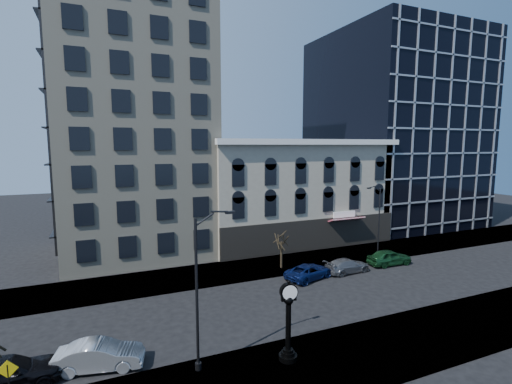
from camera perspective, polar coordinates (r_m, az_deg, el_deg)
name	(u,v)px	position (r m, az deg, el deg)	size (l,w,h in m)	color
ground	(252,308)	(28.44, -0.57, -17.38)	(160.00, 160.00, 0.00)	black
sidewalk_far	(219,273)	(35.41, -5.65, -12.25)	(160.00, 6.00, 0.12)	gray
sidewalk_near	(309,367)	(22.12, 8.22, -25.04)	(160.00, 6.00, 0.12)	gray
cream_tower	(132,75)	(43.59, -18.57, 16.73)	(15.90, 15.40, 42.50)	#BEB398
victorian_row	(293,193)	(45.79, 5.69, -0.15)	(22.60, 11.19, 12.50)	#A69E89
glass_office	(392,131)	(61.37, 20.23, 8.80)	(20.00, 20.15, 28.00)	black
street_clock	(288,324)	(21.46, 4.99, -19.58)	(1.03, 1.03, 4.54)	black
street_lamp_near	(208,249)	(19.34, -7.46, -8.62)	(2.22, 0.43, 8.56)	black
street_lamp_far	(376,203)	(40.06, 18.04, -1.58)	(1.97, 0.68, 7.74)	black
bare_tree_far	(282,236)	(35.63, 3.95, -6.83)	(2.39, 2.39, 4.10)	#312818
warning_sign	(8,377)	(20.89, -33.81, -22.61)	(0.82, 0.07, 2.53)	black
car_near_a	(5,374)	(23.42, -34.16, -22.11)	(1.98, 4.93, 1.68)	black
car_near_b	(100,355)	(23.06, -22.91, -22.15)	(1.57, 4.51, 1.49)	#A5A8AD
car_far_a	(309,272)	(34.06, 8.16, -12.02)	(2.19, 4.74, 1.32)	#0C194C
car_far_b	(347,266)	(36.31, 13.83, -10.94)	(1.84, 4.53, 1.31)	#595B60
car_far_c	(389,257)	(39.66, 19.81, -9.43)	(1.82, 4.53, 1.54)	#143F1E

